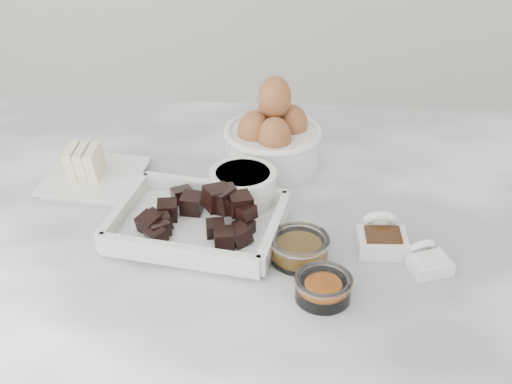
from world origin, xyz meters
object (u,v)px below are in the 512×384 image
chocolate_dish (197,218)px  honey_bowl (299,248)px  vanilla_spoon (382,237)px  butter_plate (92,172)px  salt_spoon (428,260)px  zest_bowl (323,287)px  egg_bowl (273,137)px  sugar_ramekin (243,188)px

chocolate_dish → honey_bowl: (0.13, -0.05, -0.01)m
vanilla_spoon → butter_plate: bearing=162.3°
butter_plate → honey_bowl: (0.31, -0.17, -0.00)m
salt_spoon → zest_bowl: bearing=-152.9°
chocolate_dish → salt_spoon: size_ratio=3.57×
chocolate_dish → butter_plate: size_ratio=1.66×
egg_bowl → vanilla_spoon: (0.15, -0.21, -0.03)m
honey_bowl → salt_spoon: salt_spoon is taller
egg_bowl → honey_bowl: (0.05, -0.24, -0.03)m
egg_bowl → sugar_ramekin: bearing=-105.7°
butter_plate → sugar_ramekin: (0.23, -0.05, 0.01)m
honey_bowl → zest_bowl: honey_bowl is taller
zest_bowl → salt_spoon: salt_spoon is taller
butter_plate → sugar_ramekin: same height
butter_plate → honey_bowl: butter_plate is taller
egg_bowl → zest_bowl: (0.08, -0.31, -0.03)m
butter_plate → egg_bowl: size_ratio=0.98×
sugar_ramekin → salt_spoon: bearing=-27.3°
chocolate_dish → vanilla_spoon: bearing=-3.2°
vanilla_spoon → zest_bowl: bearing=-125.3°
sugar_ramekin → egg_bowl: egg_bowl is taller
chocolate_dish → zest_bowl: size_ratio=3.53×
zest_bowl → vanilla_spoon: vanilla_spoon is taller
chocolate_dish → salt_spoon: (0.29, -0.05, -0.01)m
egg_bowl → vanilla_spoon: bearing=-53.9°
salt_spoon → sugar_ramekin: bearing=152.7°
salt_spoon → vanilla_spoon: bearing=142.9°
vanilla_spoon → salt_spoon: size_ratio=1.14×
egg_bowl → salt_spoon: bearing=-50.4°
chocolate_dish → salt_spoon: 0.30m
chocolate_dish → vanilla_spoon: size_ratio=3.15×
chocolate_dish → vanilla_spoon: chocolate_dish is taller
butter_plate → vanilla_spoon: butter_plate is taller
sugar_ramekin → vanilla_spoon: (0.19, -0.08, -0.01)m
sugar_ramekin → salt_spoon: size_ratio=1.36×
sugar_ramekin → salt_spoon: sugar_ramekin is taller
sugar_ramekin → honey_bowl: (0.08, -0.12, -0.01)m
chocolate_dish → honey_bowl: bearing=-19.4°
egg_bowl → honey_bowl: size_ratio=1.96×
vanilla_spoon → egg_bowl: bearing=126.1°
chocolate_dish → sugar_ramekin: size_ratio=2.63×
egg_bowl → salt_spoon: egg_bowl is taller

